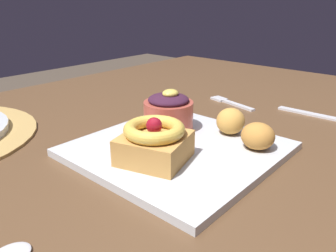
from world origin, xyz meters
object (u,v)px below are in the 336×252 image
object	(u,v)px
front_plate	(177,149)
fritter_front	(231,121)
berry_ramekin	(167,112)
fork	(229,102)
fritter_middle	(258,136)
knife	(324,117)
cake_slice	(154,142)

from	to	relation	value
front_plate	fritter_front	size ratio (longest dim) A/B	5.79
fritter_front	front_plate	bearing A→B (deg)	160.82
berry_ramekin	fritter_front	xyz separation A→B (m)	(0.06, -0.09, -0.01)
fritter_front	fork	size ratio (longest dim) A/B	0.39
fritter_middle	fork	size ratio (longest dim) A/B	0.41
front_plate	fritter_middle	xyz separation A→B (m)	(0.07, -0.10, 0.03)
fritter_middle	fork	bearing A→B (deg)	40.22
berry_ramekin	fritter_front	world-z (taller)	berry_ramekin
front_plate	knife	size ratio (longest dim) A/B	1.50
knife	berry_ramekin	bearing A→B (deg)	57.07
fork	knife	distance (m)	0.20
cake_slice	knife	bearing A→B (deg)	-16.40
cake_slice	fork	bearing A→B (deg)	14.14
cake_slice	knife	world-z (taller)	cake_slice
berry_ramekin	knife	size ratio (longest dim) A/B	0.45
front_plate	fritter_middle	world-z (taller)	fritter_middle
fritter_front	knife	world-z (taller)	fritter_front
berry_ramekin	fritter_front	size ratio (longest dim) A/B	1.75
knife	fritter_front	bearing A→B (deg)	68.37
fritter_front	fork	bearing A→B (deg)	31.68
fork	berry_ramekin	bearing A→B (deg)	108.96
cake_slice	berry_ramekin	distance (m)	0.12
fritter_middle	knife	size ratio (longest dim) A/B	0.27
front_plate	fork	xyz separation A→B (m)	(0.28, 0.08, -0.00)
cake_slice	fritter_front	xyz separation A→B (m)	(0.16, -0.03, -0.01)
berry_ramekin	cake_slice	bearing A→B (deg)	-147.23
front_plate	cake_slice	size ratio (longest dim) A/B	2.57
knife	cake_slice	bearing A→B (deg)	72.73
fork	cake_slice	bearing A→B (deg)	117.98
berry_ramekin	fritter_middle	bearing A→B (deg)	-78.31
front_plate	fork	world-z (taller)	front_plate
berry_ramekin	knife	bearing A→B (deg)	-32.06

